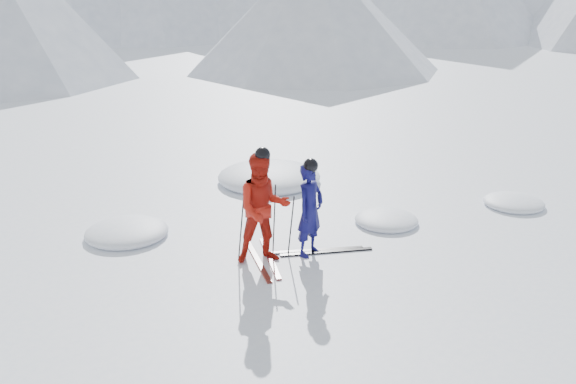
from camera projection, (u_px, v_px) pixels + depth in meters
ground at (369, 241)px, 11.50m from camera, size 160.00×160.00×0.00m
skier_blue at (310, 210)px, 10.68m from camera, size 0.71×0.59×1.68m
skier_red at (263, 209)px, 10.38m from camera, size 1.12×0.99×1.95m
pole_blue_left at (291, 226)px, 10.75m from camera, size 0.11×0.08×1.12m
pole_blue_right at (314, 218)px, 11.10m from camera, size 0.11×0.07×1.12m
pole_red_left at (241, 225)px, 10.54m from camera, size 0.13×0.10×1.29m
pole_red_right at (274, 220)px, 10.76m from camera, size 0.13×0.09×1.29m
ski_worn_left at (258, 261)px, 10.64m from camera, size 0.54×1.66×0.03m
ski_worn_right at (270, 258)px, 10.76m from camera, size 0.65×1.63×0.03m
ski_loose_a at (317, 250)px, 11.07m from camera, size 1.60×0.75×0.03m
ski_loose_b at (326, 252)px, 10.99m from camera, size 1.62×0.70×0.03m
snow_lumps at (279, 194)px, 14.01m from camera, size 9.18×6.15×0.55m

